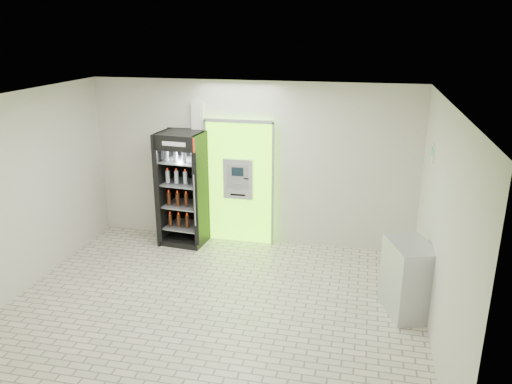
% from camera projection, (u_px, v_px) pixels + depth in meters
% --- Properties ---
extents(ground, '(6.00, 6.00, 0.00)m').
position_uv_depth(ground, '(213.00, 306.00, 7.29)').
color(ground, beige).
rests_on(ground, ground).
extents(room_shell, '(6.00, 6.00, 6.00)m').
position_uv_depth(room_shell, '(210.00, 186.00, 6.71)').
color(room_shell, beige).
rests_on(room_shell, ground).
extents(atm_assembly, '(1.30, 0.24, 2.33)m').
position_uv_depth(atm_assembly, '(240.00, 181.00, 9.20)').
color(atm_assembly, '#77FF12').
rests_on(atm_assembly, ground).
extents(pillar, '(0.22, 0.11, 2.60)m').
position_uv_depth(pillar, '(200.00, 172.00, 9.35)').
color(pillar, silver).
rests_on(pillar, ground).
extents(beverage_cooler, '(0.86, 0.79, 2.11)m').
position_uv_depth(beverage_cooler, '(184.00, 190.00, 9.21)').
color(beverage_cooler, black).
rests_on(beverage_cooler, ground).
extents(steel_cabinet, '(0.77, 0.92, 1.06)m').
position_uv_depth(steel_cabinet, '(408.00, 279.00, 6.98)').
color(steel_cabinet, '#B5B7BD').
rests_on(steel_cabinet, ground).
extents(exit_sign, '(0.02, 0.22, 0.26)m').
position_uv_depth(exit_sign, '(433.00, 153.00, 7.31)').
color(exit_sign, white).
rests_on(exit_sign, room_shell).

